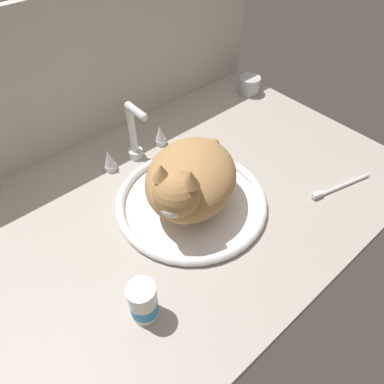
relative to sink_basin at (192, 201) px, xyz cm
name	(u,v)px	position (x,y,z in cm)	size (l,w,h in cm)	color
countertop	(186,203)	(-0.26, 2.02, -2.45)	(114.18, 73.98, 3.00)	#ADA399
backsplash_wall	(93,74)	(-0.26, 40.21, 17.23)	(114.18, 2.40, 42.36)	beige
sink_basin	(192,201)	(0.00, 0.00, 0.00)	(36.91, 36.91, 2.20)	white
faucet	(135,138)	(0.00, 23.05, 5.68)	(20.12, 9.38, 17.60)	silver
cat	(190,181)	(-1.44, -0.88, 8.45)	(34.02, 30.56, 18.40)	tan
pill_bottle	(143,303)	(-25.30, -15.56, 3.45)	(5.39, 5.39, 9.48)	white
metal_jar	(249,85)	(48.70, 26.12, 1.91)	(7.20, 7.20, 5.70)	#B2B5BA
toothbrush	(340,186)	(31.98, -20.91, -0.34)	(18.31, 5.70, 1.70)	silver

